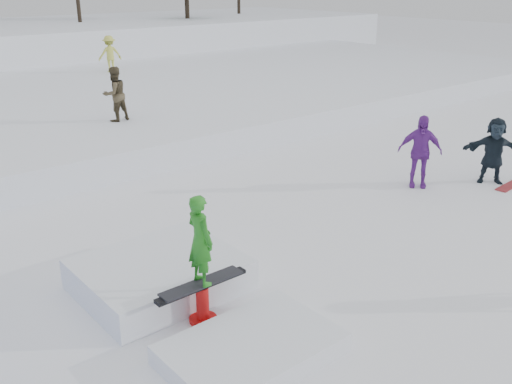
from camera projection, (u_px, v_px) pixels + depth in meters
ground at (308, 290)px, 9.83m from camera, size 120.00×120.00×0.00m
snow_midrise at (6, 110)px, 21.21m from camera, size 50.00×18.00×0.80m
walker_olive at (115, 94)px, 17.68m from camera, size 0.90×0.75×1.69m
walker_ygreen at (110, 54)px, 26.93m from camera, size 1.19×0.82×1.68m
spectator_purple at (420, 151)px, 14.37m from camera, size 1.05×1.12×1.86m
spectator_dark at (494, 151)px, 14.68m from camera, size 1.39×1.56×1.72m
loose_board_red at (512, 184)px, 14.76m from camera, size 1.41×0.37×0.03m
jib_rail_feature at (182, 289)px, 9.24m from camera, size 2.60×4.40×2.11m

